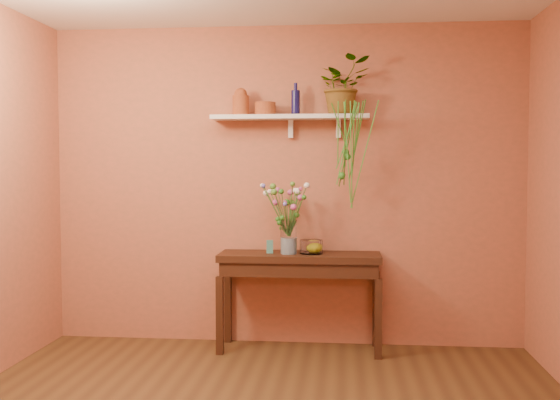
% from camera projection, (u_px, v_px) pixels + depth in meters
% --- Properties ---
extents(room, '(4.04, 4.04, 2.70)m').
position_uv_depth(room, '(252.00, 196.00, 3.51)').
color(room, '#4F351A').
rests_on(room, ground).
extents(sideboard, '(1.32, 0.42, 0.80)m').
position_uv_depth(sideboard, '(300.00, 268.00, 5.28)').
color(sideboard, '#321B10').
rests_on(sideboard, ground).
extents(wall_shelf, '(1.30, 0.24, 0.19)m').
position_uv_depth(wall_shelf, '(291.00, 118.00, 5.33)').
color(wall_shelf, white).
rests_on(wall_shelf, room).
extents(terracotta_jug, '(0.18, 0.18, 0.23)m').
position_uv_depth(terracotta_jug, '(241.00, 102.00, 5.34)').
color(terracotta_jug, '#9A4D22').
rests_on(terracotta_jug, wall_shelf).
extents(terracotta_pot, '(0.23, 0.23, 0.11)m').
position_uv_depth(terracotta_pot, '(265.00, 109.00, 5.34)').
color(terracotta_pot, '#9A4D22').
rests_on(terracotta_pot, wall_shelf).
extents(blue_bottle, '(0.09, 0.09, 0.26)m').
position_uv_depth(blue_bottle, '(296.00, 102.00, 5.33)').
color(blue_bottle, '#121045').
rests_on(blue_bottle, wall_shelf).
extents(spider_plant, '(0.53, 0.51, 0.47)m').
position_uv_depth(spider_plant, '(342.00, 86.00, 5.26)').
color(spider_plant, '#2D6C1F').
rests_on(spider_plant, wall_shelf).
extents(plant_fronds, '(0.37, 0.37, 0.85)m').
position_uv_depth(plant_fronds, '(347.00, 153.00, 5.12)').
color(plant_fronds, '#2D6C1F').
rests_on(plant_fronds, wall_shelf).
extents(glass_vase, '(0.13, 0.13, 0.28)m').
position_uv_depth(glass_vase, '(289.00, 239.00, 5.25)').
color(glass_vase, white).
rests_on(glass_vase, sideboard).
extents(bouquet, '(0.40, 0.38, 0.45)m').
position_uv_depth(bouquet, '(286.00, 201.00, 5.24)').
color(bouquet, '#386B28').
rests_on(bouquet, glass_vase).
extents(glass_bowl, '(0.19, 0.19, 0.11)m').
position_uv_depth(glass_bowl, '(311.00, 247.00, 5.26)').
color(glass_bowl, white).
rests_on(glass_bowl, sideboard).
extents(lemon, '(0.09, 0.09, 0.09)m').
position_uv_depth(lemon, '(314.00, 248.00, 5.27)').
color(lemon, yellow).
rests_on(lemon, glass_bowl).
extents(carton, '(0.06, 0.05, 0.11)m').
position_uv_depth(carton, '(270.00, 247.00, 5.29)').
color(carton, teal).
rests_on(carton, sideboard).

